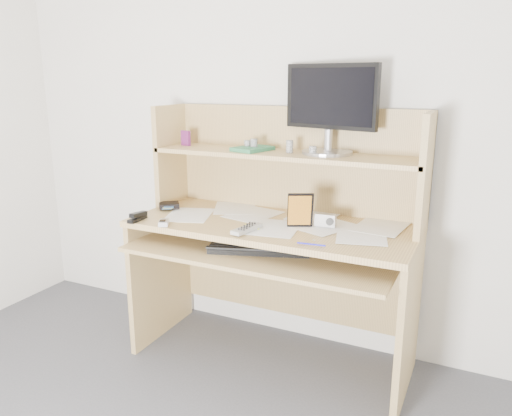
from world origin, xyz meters
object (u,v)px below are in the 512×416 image
at_px(tv_remote, 247,229).
at_px(monitor, 330,106).
at_px(game_case, 300,210).
at_px(desk, 278,229).
at_px(keyboard, 260,247).

bearing_deg(tv_remote, monitor, 68.28).
bearing_deg(game_case, tv_remote, -168.57).
xyz_separation_m(desk, tv_remote, (-0.05, -0.27, 0.07)).
relative_size(tv_remote, monitor, 0.37).
bearing_deg(keyboard, desk, 70.92).
bearing_deg(desk, keyboard, -90.66).
height_order(desk, monitor, monitor).
bearing_deg(game_case, desk, 118.69).
height_order(desk, keyboard, desk).
xyz_separation_m(desk, keyboard, (-0.00, -0.22, -0.03)).
bearing_deg(monitor, game_case, -88.45).
height_order(keyboard, game_case, game_case).
height_order(tv_remote, monitor, monitor).
bearing_deg(monitor, desk, -134.49).
bearing_deg(keyboard, monitor, 39.95).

